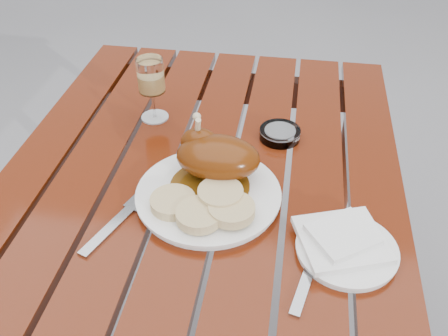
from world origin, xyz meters
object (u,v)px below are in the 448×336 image
(dinner_plate, at_px, (208,195))
(wine_glass, at_px, (152,90))
(ashtray, at_px, (280,134))
(side_plate, at_px, (347,250))
(table, at_px, (200,309))

(dinner_plate, relative_size, wine_glass, 1.84)
(ashtray, bearing_deg, side_plate, -66.99)
(table, height_order, side_plate, side_plate)
(wine_glass, xyz_separation_m, ashtray, (0.29, -0.04, -0.06))
(dinner_plate, height_order, ashtray, ashtray)
(wine_glass, relative_size, ashtray, 1.66)
(table, distance_m, dinner_plate, 0.39)
(table, distance_m, side_plate, 0.49)
(dinner_plate, bearing_deg, wine_glass, 124.19)
(table, xyz_separation_m, side_plate, (0.28, -0.11, 0.38))
(table, relative_size, dinner_plate, 4.39)
(wine_glass, bearing_deg, table, -59.18)
(dinner_plate, xyz_separation_m, wine_glass, (-0.17, 0.26, 0.07))
(side_plate, bearing_deg, dinner_plate, 159.20)
(table, height_order, dinner_plate, dinner_plate)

